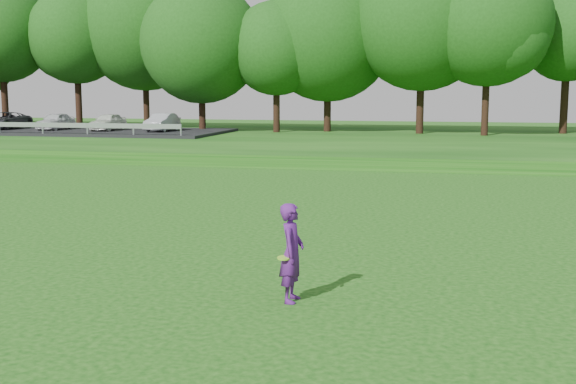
# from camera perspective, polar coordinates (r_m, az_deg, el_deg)

# --- Properties ---
(ground) EXTENTS (140.00, 140.00, 0.00)m
(ground) POSITION_cam_1_polar(r_m,az_deg,el_deg) (13.65, -1.83, -7.14)
(ground) COLOR #0F410C
(ground) RESTS_ON ground
(berm) EXTENTS (130.00, 30.00, 0.60)m
(berm) POSITION_cam_1_polar(r_m,az_deg,el_deg) (46.96, 8.95, 4.00)
(berm) COLOR #0F410C
(berm) RESTS_ON ground
(walking_path) EXTENTS (130.00, 1.60, 0.04)m
(walking_path) POSITION_cam_1_polar(r_m,az_deg,el_deg) (33.09, 7.13, 1.86)
(walking_path) COLOR gray
(walking_path) RESTS_ON ground
(treeline) EXTENTS (104.00, 7.00, 15.00)m
(treeline) POSITION_cam_1_polar(r_m,az_deg,el_deg) (51.04, 9.49, 13.08)
(treeline) COLOR #174610
(treeline) RESTS_ON berm
(parking_lot) EXTENTS (24.00, 9.00, 1.38)m
(parking_lot) POSITION_cam_1_polar(r_m,az_deg,el_deg) (53.47, -18.44, 4.97)
(parking_lot) COLOR black
(parking_lot) RESTS_ON berm
(woman) EXTENTS (0.42, 0.62, 1.70)m
(woman) POSITION_cam_1_polar(r_m,az_deg,el_deg) (12.26, 0.31, -4.82)
(woman) COLOR #551973
(woman) RESTS_ON ground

